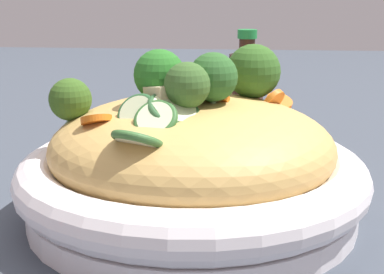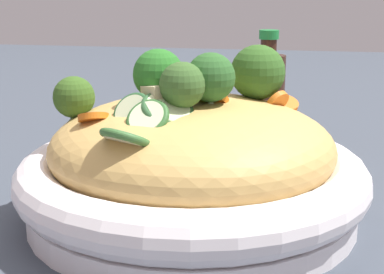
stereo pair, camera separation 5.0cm
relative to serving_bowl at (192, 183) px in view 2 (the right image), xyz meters
The scene contains 9 objects.
ground_plane 0.03m from the serving_bowl, ahead, with size 3.00×3.00×0.00m, color #3B424D.
serving_bowl is the anchor object (origin of this frame).
noodle_heap 0.03m from the serving_bowl, 150.48° to the right, with size 0.25×0.25×0.09m.
broccoli_florets 0.09m from the serving_bowl, 19.36° to the right, with size 0.14×0.22×0.07m.
carrot_coins 0.08m from the serving_bowl, 72.98° to the right, with size 0.14×0.19×0.03m.
zucchini_slices 0.10m from the serving_bowl, 160.65° to the left, with size 0.10×0.08×0.04m.
chicken_chunks 0.09m from the serving_bowl, 65.17° to the left, with size 0.12×0.06×0.03m.
soy_sauce_bottle 0.28m from the serving_bowl, ahead, with size 0.05×0.05×0.15m.
drinking_glass 0.30m from the serving_bowl, 12.43° to the left, with size 0.07×0.07×0.08m.
Camera 2 is at (-0.47, -0.10, 0.20)m, focal length 52.49 mm.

